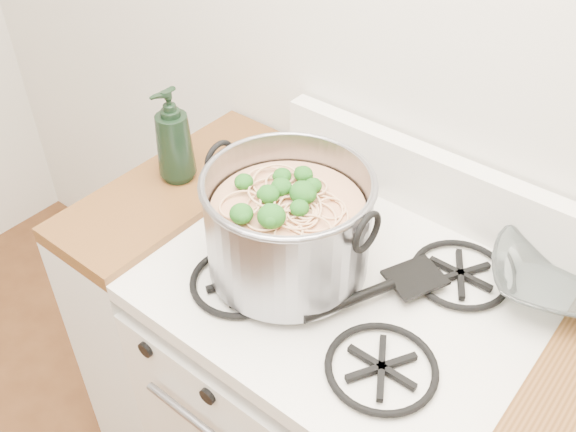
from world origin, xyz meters
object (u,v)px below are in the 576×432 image
(spatula, at_px, (416,275))
(bottle, at_px, (173,135))
(stock_pot, at_px, (288,227))
(gas_range, at_px, (338,411))
(glass_bowl, at_px, (551,284))

(spatula, height_order, bottle, bottle)
(stock_pot, distance_m, spatula, 0.27)
(gas_range, distance_m, bottle, 0.79)
(spatula, relative_size, glass_bowl, 3.19)
(bottle, bearing_deg, gas_range, 3.07)
(glass_bowl, xyz_separation_m, bottle, (-0.85, -0.20, 0.10))
(gas_range, height_order, spatula, spatula)
(gas_range, xyz_separation_m, glass_bowl, (0.33, 0.22, 0.50))
(glass_bowl, height_order, bottle, bottle)
(spatula, distance_m, glass_bowl, 0.26)
(stock_pot, bearing_deg, glass_bowl, 31.26)
(glass_bowl, bearing_deg, stock_pot, -148.74)
(spatula, bearing_deg, glass_bowl, 57.59)
(stock_pot, bearing_deg, gas_range, 25.63)
(gas_range, xyz_separation_m, bottle, (-0.52, 0.02, 0.60))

